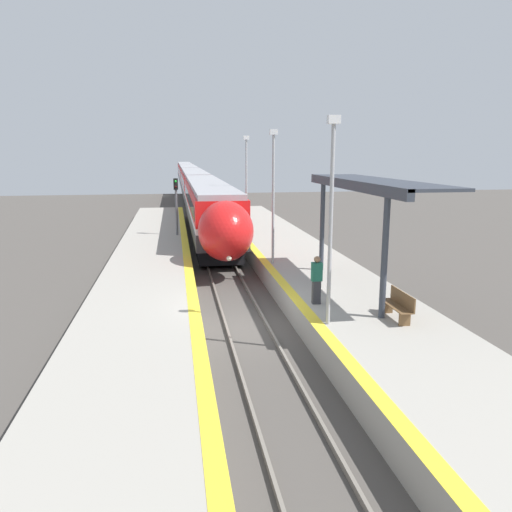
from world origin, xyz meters
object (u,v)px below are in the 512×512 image
(person_waiting, at_px, (317,279))
(railway_signal, at_px, (176,206))
(train, at_px, (191,180))
(lamppost_mid, at_px, (273,189))
(platform_bench, at_px, (399,305))
(lamppost_near, at_px, (331,210))
(lamppost_far, at_px, (246,180))

(person_waiting, height_order, railway_signal, railway_signal)
(train, relative_size, lamppost_mid, 15.73)
(train, relative_size, railway_signal, 21.66)
(lamppost_mid, bearing_deg, platform_bench, -74.89)
(person_waiting, distance_m, lamppost_mid, 7.06)
(lamppost_near, bearing_deg, lamppost_mid, 90.00)
(platform_bench, distance_m, railway_signal, 19.04)
(train, height_order, lamppost_far, lamppost_far)
(train, xyz_separation_m, lamppost_near, (2.14, -56.14, 2.10))
(platform_bench, bearing_deg, railway_signal, 110.67)
(railway_signal, distance_m, lamppost_near, 18.45)
(lamppost_near, xyz_separation_m, lamppost_mid, (0.00, 8.65, 0.00))
(person_waiting, distance_m, lamppost_near, 3.35)
(train, xyz_separation_m, railway_signal, (-2.25, -38.30, 0.44))
(person_waiting, relative_size, railway_signal, 0.38)
(train, distance_m, platform_bench, 56.25)
(train, xyz_separation_m, lamppost_mid, (2.14, -47.49, 2.10))
(train, bearing_deg, railway_signal, -93.36)
(platform_bench, height_order, person_waiting, person_waiting)
(train, distance_m, lamppost_mid, 47.59)
(platform_bench, bearing_deg, train, 94.54)
(lamppost_near, height_order, lamppost_far, same)
(train, distance_m, person_waiting, 54.10)
(lamppost_near, relative_size, lamppost_far, 1.00)
(railway_signal, bearing_deg, train, 86.64)
(platform_bench, relative_size, person_waiting, 0.99)
(platform_bench, bearing_deg, lamppost_mid, 105.11)
(person_waiting, bearing_deg, lamppost_far, 90.88)
(platform_bench, xyz_separation_m, person_waiting, (-2.08, 2.01, 0.39))
(person_waiting, height_order, lamppost_mid, lamppost_mid)
(railway_signal, distance_m, lamppost_far, 4.72)
(railway_signal, bearing_deg, platform_bench, -69.33)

